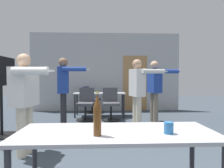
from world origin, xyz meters
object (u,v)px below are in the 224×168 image
object	(u,v)px
office_chair_side_rolled	(111,105)
drink_cup	(169,128)
person_right_polo	(25,95)
office_chair_far_left	(86,105)
person_center_tall	(155,86)
person_left_plaid	(64,85)
person_near_casual	(138,88)
beer_bottle	(97,115)
office_chair_near_pushed	(90,100)
tv_screen	(1,85)

from	to	relation	value
office_chair_side_rolled	drink_cup	xyz separation A→B (m)	(0.35, -4.10, 0.36)
person_right_polo	office_chair_far_left	xyz separation A→B (m)	(0.72, 2.62, -0.52)
person_center_tall	person_left_plaid	bearing A→B (deg)	-94.30
person_left_plaid	person_near_casual	bearing A→B (deg)	67.54
person_center_tall	office_chair_side_rolled	world-z (taller)	person_center_tall
person_left_plaid	office_chair_side_rolled	world-z (taller)	person_left_plaid
office_chair_side_rolled	office_chair_far_left	size ratio (longest dim) A/B	1.01
person_near_casual	person_left_plaid	bearing A→B (deg)	-123.14
office_chair_far_left	drink_cup	distance (m)	4.30
person_near_casual	beer_bottle	size ratio (longest dim) A/B	4.58
person_right_polo	office_chair_near_pushed	distance (m)	3.94
person_right_polo	office_chair_near_pushed	xyz separation A→B (m)	(0.77, 3.83, -0.53)
person_right_polo	office_chair_far_left	distance (m)	2.76
person_center_tall	person_left_plaid	xyz separation A→B (m)	(-2.42, -0.34, 0.03)
person_near_casual	drink_cup	size ratio (longest dim) A/B	16.54
drink_cup	office_chair_near_pushed	bearing A→B (deg)	100.81
person_center_tall	drink_cup	world-z (taller)	person_center_tall
person_center_tall	person_left_plaid	size ratio (longest dim) A/B	0.97
tv_screen	person_near_casual	xyz separation A→B (m)	(2.93, 0.32, -0.08)
tv_screen	office_chair_side_rolled	distance (m)	2.87
person_left_plaid	office_chair_side_rolled	distance (m)	1.51
person_near_casual	office_chair_near_pushed	xyz separation A→B (m)	(-1.26, 2.46, -0.57)
tv_screen	person_near_casual	distance (m)	2.95
person_left_plaid	office_chair_far_left	bearing A→B (deg)	139.71
person_right_polo	person_center_tall	size ratio (longest dim) A/B	0.95
person_center_tall	person_right_polo	bearing A→B (deg)	-62.11
person_left_plaid	beer_bottle	bearing A→B (deg)	9.25
tv_screen	person_left_plaid	xyz separation A→B (m)	(1.14, 0.85, -0.04)
beer_bottle	office_chair_near_pushed	bearing A→B (deg)	94.43
office_chair_side_rolled	office_chair_far_left	world-z (taller)	office_chair_side_rolled
drink_cup	person_center_tall	bearing A→B (deg)	77.15
person_center_tall	beer_bottle	size ratio (longest dim) A/B	4.68
office_chair_near_pushed	office_chair_side_rolled	distance (m)	1.44
person_left_plaid	person_right_polo	bearing A→B (deg)	-13.18
office_chair_far_left	person_left_plaid	bearing A→B (deg)	60.90
tv_screen	person_right_polo	distance (m)	1.39
person_center_tall	office_chair_side_rolled	xyz separation A→B (m)	(-1.20, 0.33, -0.57)
office_chair_near_pushed	drink_cup	world-z (taller)	office_chair_near_pushed
drink_cup	beer_bottle	bearing A→B (deg)	-176.77
tv_screen	drink_cup	bearing A→B (deg)	-133.78
office_chair_near_pushed	drink_cup	size ratio (longest dim) A/B	9.20
person_center_tall	person_near_casual	bearing A→B (deg)	-48.22
office_chair_side_rolled	office_chair_far_left	xyz separation A→B (m)	(-0.72, 0.05, -0.00)
person_near_casual	person_left_plaid	distance (m)	1.87
person_left_plaid	drink_cup	xyz separation A→B (m)	(1.56, -3.43, -0.25)
office_chair_side_rolled	drink_cup	bearing A→B (deg)	91.13
tv_screen	drink_cup	world-z (taller)	tv_screen
beer_bottle	drink_cup	xyz separation A→B (m)	(0.61, 0.03, -0.12)
tv_screen	person_center_tall	size ratio (longest dim) A/B	1.00
drink_cup	tv_screen	bearing A→B (deg)	136.22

